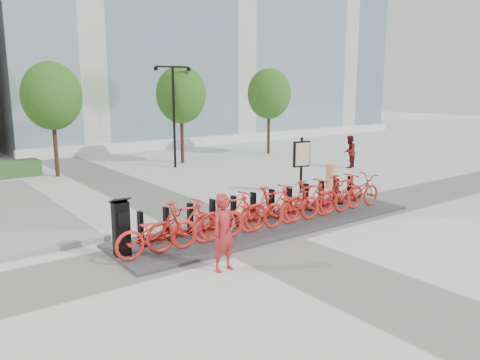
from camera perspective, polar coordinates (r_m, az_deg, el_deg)
ground at (r=12.77m, az=0.43°, el=-6.87°), size 120.00×120.00×0.00m
tree_1 at (r=22.44m, az=-21.97°, el=9.46°), size 2.60×2.60×5.10m
tree_2 at (r=24.94m, az=-7.20°, el=10.26°), size 2.60×2.60×5.10m
tree_3 at (r=28.39m, az=3.56°, el=10.43°), size 2.60×2.60×5.10m
streetlamp at (r=23.59m, az=-8.09°, el=9.08°), size 2.00×0.20×5.00m
dock_pad at (r=13.76m, az=4.01°, el=-5.38°), size 9.60×2.40×0.08m
dock_rail_posts at (r=14.02m, az=2.96°, el=-3.08°), size 8.02×0.50×0.85m
bike_0 at (r=11.23m, az=-10.10°, el=-6.23°), size 2.09×0.73×1.10m
bike_1 at (r=11.53m, az=-6.91°, el=-5.35°), size 2.03×0.57×1.22m
bike_2 at (r=11.90m, az=-3.89°, el=-5.07°), size 2.09×0.73×1.10m
bike_3 at (r=12.28m, az=-1.06°, el=-4.24°), size 2.03×0.57×1.22m
bike_4 at (r=12.71m, az=1.58°, el=-3.99°), size 2.09×0.73×1.10m
bike_5 at (r=13.14m, az=4.05°, el=-3.23°), size 2.03×0.57×1.22m
bike_6 at (r=13.62m, az=6.35°, el=-3.02°), size 2.09×0.73×1.10m
bike_7 at (r=14.10m, az=8.50°, el=-2.33°), size 2.03×0.57×1.22m
bike_8 at (r=14.62m, az=10.48°, el=-2.16°), size 2.09×0.73×1.10m
bike_9 at (r=15.13m, az=12.35°, el=-1.54°), size 2.03×0.57×1.22m
bike_10 at (r=15.69m, az=14.07°, el=-1.40°), size 2.09×0.73×1.10m
kiosk at (r=11.32m, az=-14.29°, el=-5.60°), size 0.46×0.40×1.41m
worker_red at (r=10.23m, az=-1.94°, el=-6.46°), size 0.66×0.47×1.72m
pedestrian at (r=24.06m, az=13.18°, el=3.39°), size 0.97×0.89×1.63m
construction_barrel at (r=19.12m, az=11.15°, el=0.52°), size 0.60×0.60×0.97m
map_sign at (r=17.74m, az=7.52°, el=2.86°), size 0.71×0.24×2.14m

